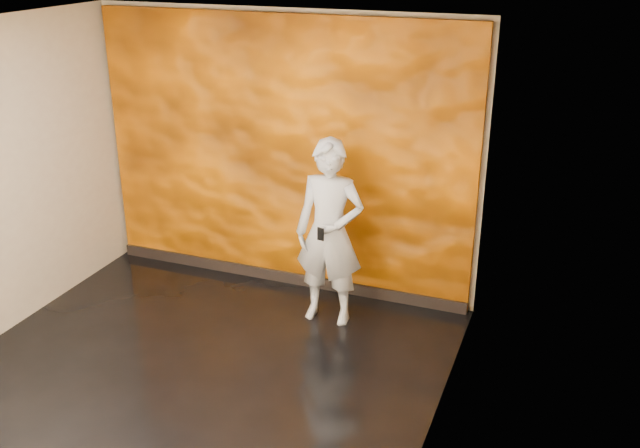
# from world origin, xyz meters

# --- Properties ---
(room) EXTENTS (4.02, 4.02, 2.81)m
(room) POSITION_xyz_m (0.00, 0.00, 1.40)
(room) COLOR black
(room) RESTS_ON ground
(feature_wall) EXTENTS (3.90, 0.06, 2.75)m
(feature_wall) POSITION_xyz_m (0.00, 1.96, 1.38)
(feature_wall) COLOR orange
(feature_wall) RESTS_ON ground
(baseboard) EXTENTS (3.90, 0.04, 0.12)m
(baseboard) POSITION_xyz_m (0.00, 1.92, 0.06)
(baseboard) COLOR black
(baseboard) RESTS_ON ground
(man) EXTENTS (0.66, 0.45, 1.77)m
(man) POSITION_xyz_m (0.72, 1.38, 0.88)
(man) COLOR #A2A8B1
(man) RESTS_ON ground
(phone) EXTENTS (0.07, 0.03, 0.12)m
(phone) POSITION_xyz_m (0.73, 1.13, 0.98)
(phone) COLOR black
(phone) RESTS_ON man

